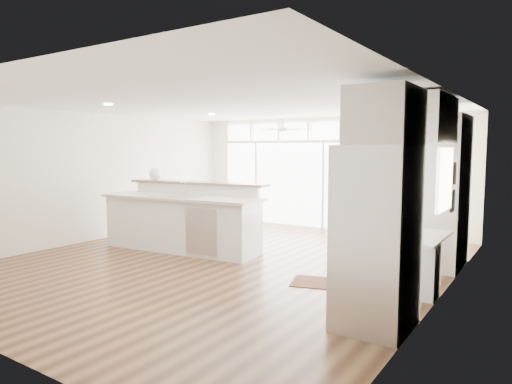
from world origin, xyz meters
The scene contains 23 objects.
floor centered at (0.00, 0.00, -0.01)m, with size 7.00×8.00×0.02m, color #422614.
ceiling centered at (0.00, 0.00, 2.70)m, with size 7.00×8.00×0.02m, color white.
wall_back centered at (0.00, 4.00, 1.35)m, with size 7.00×0.04×2.70m, color white.
wall_left centered at (-3.50, 0.00, 1.35)m, with size 0.04×8.00×2.70m, color white.
wall_right centered at (3.50, 0.00, 1.35)m, with size 0.04×8.00×2.70m, color white.
glass_wall centered at (0.00, 3.94, 1.05)m, with size 5.80×0.06×2.08m, color white.
transom_row centered at (0.00, 3.94, 2.38)m, with size 5.90×0.06×0.40m, color white.
desk_window centered at (3.46, 0.30, 1.55)m, with size 0.04×0.85×0.85m, color white.
ceiling_fan centered at (-0.50, 2.80, 2.48)m, with size 1.16×1.16×0.32m, color silver.
recessed_lights centered at (0.00, 0.20, 2.68)m, with size 3.40×3.00×0.02m, color #F1E2CD.
oven_cabinet centered at (3.17, 1.80, 1.25)m, with size 0.64×1.20×2.50m, color white.
desk_nook centered at (3.13, 0.30, 0.38)m, with size 0.72×1.30×0.76m, color white.
upper_cabinets centered at (3.17, 0.30, 2.35)m, with size 0.64×1.30×0.64m, color white.
refrigerator centered at (3.11, -1.35, 1.00)m, with size 0.76×0.90×2.00m, color silver.
fridge_cabinet centered at (3.17, -1.35, 2.30)m, with size 0.64×0.90×0.60m, color white.
framed_photos centered at (3.46, 0.92, 1.40)m, with size 0.06×0.22×0.80m, color black.
kitchen_island centered at (-1.27, 0.28, 0.65)m, with size 3.25×1.22×1.29m, color white.
rug centered at (1.91, -0.20, 0.01)m, with size 0.84×0.60×0.01m, color #3C1C13.
office_chair centered at (2.78, 0.13, 0.51)m, with size 0.53×0.49×1.02m, color black.
fishbowl centered at (-2.26, 0.58, 1.42)m, with size 0.27×0.27×0.27m, color white.
monitor centered at (3.05, 0.30, 0.96)m, with size 0.08×0.48×0.40m, color black.
keyboard centered at (2.88, 0.30, 0.77)m, with size 0.11×0.29×0.01m, color silver.
potted_plant centered at (3.17, 1.80, 2.62)m, with size 0.28×0.31×0.24m, color #2F5223.
Camera 1 is at (4.72, -6.15, 1.97)m, focal length 32.00 mm.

